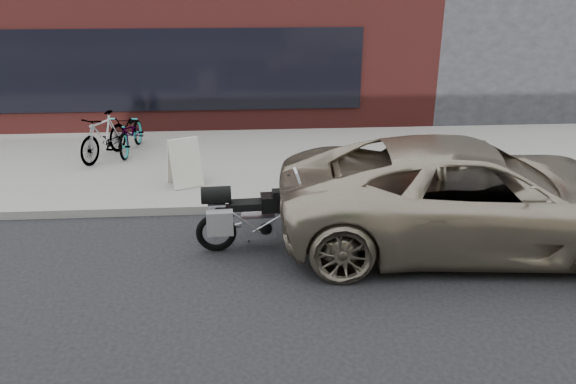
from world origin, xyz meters
TOP-DOWN VIEW (x-y plane):
  - ground at (0.00, 0.00)m, footprint 120.00×120.00m
  - near_sidewalk at (0.00, 7.00)m, footprint 44.00×6.00m
  - storefront at (-2.00, 13.98)m, footprint 14.00×10.07m
  - neighbour_building at (10.00, 14.00)m, footprint 10.00×10.00m
  - motorcycle at (0.17, 2.63)m, footprint 1.99×0.71m
  - minivan at (3.50, 2.60)m, footprint 6.06×3.18m
  - bicycle_front at (-2.50, 7.30)m, footprint 0.73×1.77m
  - bicycle_rear at (-3.00, 6.86)m, footprint 1.05×1.72m
  - sandwich_sign at (-1.10, 5.14)m, footprint 0.74×0.71m

SIDE VIEW (x-z plane):
  - ground at x=0.00m, z-range 0.00..0.00m
  - near_sidewalk at x=0.00m, z-range 0.00..0.15m
  - motorcycle at x=0.17m, z-range -0.09..1.17m
  - bicycle_front at x=-2.50m, z-range 0.15..1.06m
  - sandwich_sign at x=-1.10m, z-range 0.15..1.07m
  - bicycle_rear at x=-3.00m, z-range 0.15..1.15m
  - minivan at x=3.50m, z-range 0.00..1.63m
  - storefront at x=-2.00m, z-range 0.00..4.50m
  - neighbour_building at x=10.00m, z-range 0.00..6.00m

